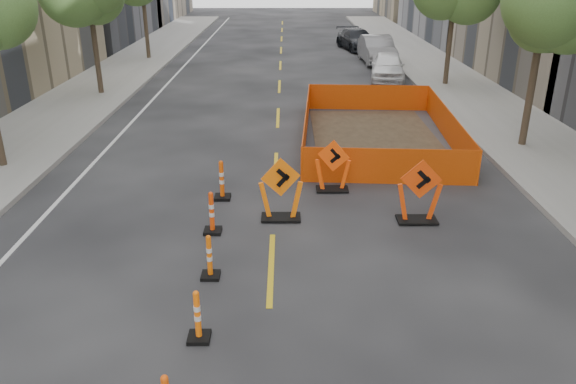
{
  "coord_description": "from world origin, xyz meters",
  "views": [
    {
      "loc": [
        0.31,
        -6.29,
        6.04
      ],
      "look_at": [
        0.36,
        5.5,
        1.1
      ],
      "focal_mm": 35.0,
      "sensor_mm": 36.0,
      "label": 1
    }
  ],
  "objects_px": {
    "channelizer_3": "(197,315)",
    "parked_car_near": "(388,66)",
    "channelizer_4": "(209,256)",
    "channelizer_6": "(222,180)",
    "chevron_sign_left": "(281,189)",
    "chevron_sign_right": "(420,191)",
    "chevron_sign_center": "(333,166)",
    "parked_car_mid": "(377,50)",
    "parked_car_far": "(357,39)",
    "channelizer_5": "(212,212)"
  },
  "relations": [
    {
      "from": "chevron_sign_left",
      "to": "chevron_sign_center",
      "type": "height_order",
      "value": "chevron_sign_left"
    },
    {
      "from": "channelizer_4",
      "to": "parked_car_mid",
      "type": "bearing_deg",
      "value": 74.11
    },
    {
      "from": "chevron_sign_left",
      "to": "channelizer_5",
      "type": "bearing_deg",
      "value": -170.83
    },
    {
      "from": "channelizer_3",
      "to": "parked_car_near",
      "type": "xyz_separation_m",
      "value": [
        6.91,
        22.03,
        0.24
      ]
    },
    {
      "from": "channelizer_3",
      "to": "parked_car_near",
      "type": "relative_size",
      "value": 0.23
    },
    {
      "from": "channelizer_3",
      "to": "channelizer_4",
      "type": "relative_size",
      "value": 1.01
    },
    {
      "from": "chevron_sign_center",
      "to": "parked_car_near",
      "type": "relative_size",
      "value": 0.35
    },
    {
      "from": "chevron_sign_left",
      "to": "parked_car_far",
      "type": "height_order",
      "value": "chevron_sign_left"
    },
    {
      "from": "parked_car_mid",
      "to": "chevron_sign_right",
      "type": "bearing_deg",
      "value": -97.91
    },
    {
      "from": "channelizer_6",
      "to": "channelizer_3",
      "type": "bearing_deg",
      "value": -87.88
    },
    {
      "from": "chevron_sign_left",
      "to": "chevron_sign_right",
      "type": "bearing_deg",
      "value": -17.58
    },
    {
      "from": "channelizer_6",
      "to": "parked_car_mid",
      "type": "height_order",
      "value": "parked_car_mid"
    },
    {
      "from": "channelizer_3",
      "to": "parked_car_mid",
      "type": "distance_m",
      "value": 28.13
    },
    {
      "from": "channelizer_5",
      "to": "channelizer_6",
      "type": "height_order",
      "value": "channelizer_6"
    },
    {
      "from": "chevron_sign_right",
      "to": "parked_car_near",
      "type": "xyz_separation_m",
      "value": [
        2.18,
        17.42,
        -0.1
      ]
    },
    {
      "from": "parked_car_far",
      "to": "channelizer_6",
      "type": "bearing_deg",
      "value": -116.2
    },
    {
      "from": "parked_car_near",
      "to": "chevron_sign_right",
      "type": "bearing_deg",
      "value": -88.45
    },
    {
      "from": "channelizer_5",
      "to": "parked_car_mid",
      "type": "distance_m",
      "value": 24.31
    },
    {
      "from": "chevron_sign_center",
      "to": "parked_car_mid",
      "type": "height_order",
      "value": "parked_car_mid"
    },
    {
      "from": "chevron_sign_left",
      "to": "parked_car_mid",
      "type": "height_order",
      "value": "chevron_sign_left"
    },
    {
      "from": "parked_car_mid",
      "to": "chevron_sign_left",
      "type": "bearing_deg",
      "value": -106.26
    },
    {
      "from": "parked_car_far",
      "to": "parked_car_mid",
      "type": "bearing_deg",
      "value": -95.94
    },
    {
      "from": "channelizer_3",
      "to": "channelizer_6",
      "type": "relative_size",
      "value": 0.89
    },
    {
      "from": "channelizer_3",
      "to": "channelizer_4",
      "type": "height_order",
      "value": "channelizer_3"
    },
    {
      "from": "channelizer_4",
      "to": "channelizer_6",
      "type": "relative_size",
      "value": 0.88
    },
    {
      "from": "channelizer_3",
      "to": "chevron_sign_center",
      "type": "height_order",
      "value": "chevron_sign_center"
    },
    {
      "from": "chevron_sign_left",
      "to": "parked_car_near",
      "type": "relative_size",
      "value": 0.39
    },
    {
      "from": "channelizer_4",
      "to": "parked_car_near",
      "type": "height_order",
      "value": "parked_car_near"
    },
    {
      "from": "chevron_sign_center",
      "to": "parked_car_mid",
      "type": "bearing_deg",
      "value": 99.5
    },
    {
      "from": "channelizer_6",
      "to": "chevron_sign_center",
      "type": "height_order",
      "value": "chevron_sign_center"
    },
    {
      "from": "chevron_sign_left",
      "to": "parked_car_far",
      "type": "xyz_separation_m",
      "value": [
        5.17,
        27.94,
        -0.11
      ]
    },
    {
      "from": "channelizer_5",
      "to": "channelizer_6",
      "type": "xyz_separation_m",
      "value": [
        0.02,
        2.02,
        0.02
      ]
    },
    {
      "from": "parked_car_far",
      "to": "chevron_sign_right",
      "type": "bearing_deg",
      "value": -105.64
    },
    {
      "from": "channelizer_3",
      "to": "chevron_sign_right",
      "type": "distance_m",
      "value": 6.62
    },
    {
      "from": "channelizer_5",
      "to": "chevron_sign_center",
      "type": "xyz_separation_m",
      "value": [
        3.04,
        2.58,
        0.22
      ]
    },
    {
      "from": "channelizer_3",
      "to": "parked_car_far",
      "type": "xyz_separation_m",
      "value": [
        6.54,
        32.71,
        0.22
      ]
    },
    {
      "from": "chevron_sign_right",
      "to": "chevron_sign_center",
      "type": "bearing_deg",
      "value": 140.52
    },
    {
      "from": "chevron_sign_right",
      "to": "parked_car_mid",
      "type": "relative_size",
      "value": 0.33
    },
    {
      "from": "chevron_sign_left",
      "to": "channelizer_3",
      "type": "bearing_deg",
      "value": -120.96
    },
    {
      "from": "parked_car_near",
      "to": "channelizer_6",
      "type": "bearing_deg",
      "value": -105.41
    },
    {
      "from": "channelizer_4",
      "to": "chevron_sign_left",
      "type": "height_order",
      "value": "chevron_sign_left"
    },
    {
      "from": "channelizer_3",
      "to": "chevron_sign_left",
      "type": "bearing_deg",
      "value": 74.0
    },
    {
      "from": "chevron_sign_right",
      "to": "parked_car_far",
      "type": "height_order",
      "value": "chevron_sign_right"
    },
    {
      "from": "channelizer_5",
      "to": "parked_car_mid",
      "type": "relative_size",
      "value": 0.21
    },
    {
      "from": "channelizer_5",
      "to": "parked_car_near",
      "type": "height_order",
      "value": "parked_car_near"
    },
    {
      "from": "channelizer_3",
      "to": "channelizer_6",
      "type": "xyz_separation_m",
      "value": [
        -0.22,
        6.07,
        0.06
      ]
    },
    {
      "from": "chevron_sign_right",
      "to": "channelizer_6",
      "type": "bearing_deg",
      "value": 170.15
    },
    {
      "from": "channelizer_4",
      "to": "chevron_sign_left",
      "type": "relative_size",
      "value": 0.59
    },
    {
      "from": "channelizer_5",
      "to": "channelizer_6",
      "type": "bearing_deg",
      "value": 89.31
    },
    {
      "from": "channelizer_5",
      "to": "chevron_sign_center",
      "type": "distance_m",
      "value": 3.99
    }
  ]
}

